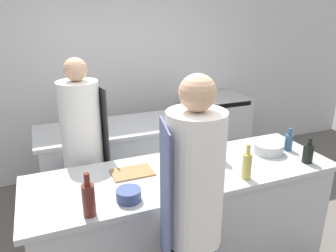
% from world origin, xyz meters
% --- Properties ---
extents(wall_back, '(8.00, 0.06, 2.80)m').
position_xyz_m(wall_back, '(0.00, 2.13, 1.40)').
color(wall_back, silver).
rests_on(wall_back, ground_plane).
extents(prep_counter, '(2.40, 0.77, 0.94)m').
position_xyz_m(prep_counter, '(0.00, 0.00, 0.47)').
color(prep_counter, '#B7BABC').
rests_on(prep_counter, ground_plane).
extents(pass_counter, '(1.92, 0.71, 0.94)m').
position_xyz_m(pass_counter, '(-0.13, 1.19, 0.47)').
color(pass_counter, '#B7BABC').
rests_on(pass_counter, ground_plane).
extents(oven_range, '(0.80, 0.65, 0.97)m').
position_xyz_m(oven_range, '(1.29, 1.75, 0.49)').
color(oven_range, '#B7BABC').
rests_on(oven_range, ground_plane).
extents(chef_at_prep_near, '(0.36, 0.35, 1.81)m').
position_xyz_m(chef_at_prep_near, '(-0.23, -0.61, 0.92)').
color(chef_at_prep_near, black).
rests_on(chef_at_prep_near, ground_plane).
extents(chef_at_stove, '(0.38, 0.36, 1.75)m').
position_xyz_m(chef_at_stove, '(-0.67, 0.64, 0.88)').
color(chef_at_stove, black).
rests_on(chef_at_stove, ground_plane).
extents(bottle_olive_oil, '(0.08, 0.08, 0.24)m').
position_xyz_m(bottle_olive_oil, '(0.34, 0.05, 1.03)').
color(bottle_olive_oil, '#19471E').
rests_on(bottle_olive_oil, prep_counter).
extents(bottle_vinegar, '(0.08, 0.08, 0.28)m').
position_xyz_m(bottle_vinegar, '(-0.77, -0.30, 1.05)').
color(bottle_vinegar, '#5B2319').
rests_on(bottle_vinegar, prep_counter).
extents(bottle_wine, '(0.07, 0.07, 0.27)m').
position_xyz_m(bottle_wine, '(0.37, -0.27, 1.04)').
color(bottle_wine, '#B2A84C').
rests_on(bottle_wine, prep_counter).
extents(bottle_cooking_oil, '(0.08, 0.08, 0.21)m').
position_xyz_m(bottle_cooking_oil, '(0.98, -0.24, 1.02)').
color(bottle_cooking_oil, black).
rests_on(bottle_cooking_oil, prep_counter).
extents(bottle_sauce, '(0.07, 0.07, 0.20)m').
position_xyz_m(bottle_sauce, '(1.00, 0.02, 1.02)').
color(bottle_sauce, '#2D5175').
rests_on(bottle_sauce, prep_counter).
extents(bowl_mixing_large, '(0.25, 0.25, 0.09)m').
position_xyz_m(bowl_mixing_large, '(0.81, 0.04, 0.98)').
color(bowl_mixing_large, '#B7BABC').
rests_on(bowl_mixing_large, prep_counter).
extents(bowl_prep_small, '(0.16, 0.16, 0.08)m').
position_xyz_m(bowl_prep_small, '(-0.51, -0.23, 0.97)').
color(bowl_prep_small, navy).
rests_on(bowl_prep_small, prep_counter).
extents(cutting_board, '(0.31, 0.21, 0.01)m').
position_xyz_m(cutting_board, '(-0.39, 0.12, 0.94)').
color(cutting_board, olive).
rests_on(cutting_board, prep_counter).
extents(stockpot, '(0.24, 0.24, 0.17)m').
position_xyz_m(stockpot, '(-0.53, 1.04, 1.02)').
color(stockpot, '#B7BABC').
rests_on(stockpot, pass_counter).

